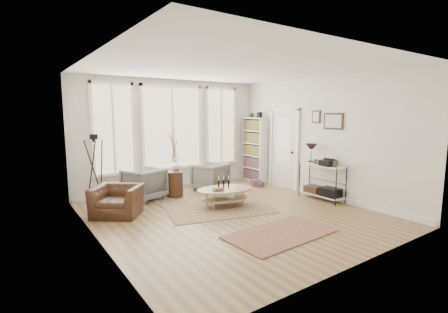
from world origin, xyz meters
TOP-DOWN VIEW (x-y plane):
  - room at (0.02, 0.03)m, footprint 5.50×5.54m
  - bay_window at (0.00, 2.71)m, footprint 4.14×0.12m
  - door at (2.57, 1.15)m, footprint 0.09×1.06m
  - bookcase at (2.44, 2.23)m, footprint 0.31×0.85m
  - low_shelf at (2.38, -0.30)m, footprint 0.38×1.08m
  - wall_art at (2.58, -0.27)m, footprint 0.04×0.88m
  - rug_main at (-0.01, 0.56)m, footprint 2.53×2.13m
  - rug_runner at (0.00, -1.35)m, footprint 1.89×1.11m
  - coffee_table at (0.18, 0.55)m, footprint 1.38×1.01m
  - armchair_left at (-1.07, 2.10)m, footprint 1.04×1.05m
  - armchair_right at (0.71, 2.00)m, footprint 0.99×1.00m
  - side_table at (-0.34, 1.96)m, footprint 0.41×0.41m
  - vase at (-0.21, 2.13)m, footprint 0.30×0.30m
  - accent_chair at (-1.94, 1.26)m, footprint 1.22×1.20m
  - tripod_camera at (-2.12, 2.21)m, footprint 0.56×0.56m
  - book_stack_near at (2.05, 1.71)m, footprint 0.27×0.31m
  - book_stack_far at (2.05, 1.55)m, footprint 0.22×0.26m

SIDE VIEW (x-z plane):
  - rug_main at x=-0.01m, z-range 0.00..0.01m
  - rug_runner at x=0.00m, z-range 0.01..0.02m
  - book_stack_far at x=2.05m, z-range 0.00..0.14m
  - book_stack_near at x=2.05m, z-range 0.00..0.17m
  - accent_chair at x=-1.94m, z-range 0.00..0.60m
  - coffee_table at x=0.18m, z-range 0.02..0.60m
  - armchair_right at x=0.71m, z-range 0.00..0.72m
  - armchair_left at x=-1.07m, z-range 0.00..0.75m
  - low_shelf at x=2.38m, z-range -0.14..1.16m
  - tripod_camera at x=-2.12m, z-range -0.06..1.52m
  - vase at x=-0.21m, z-range 0.62..0.87m
  - side_table at x=-0.34m, z-range -0.03..1.70m
  - bookcase at x=2.44m, z-range -0.07..1.99m
  - door at x=2.57m, z-range 0.01..2.23m
  - room at x=0.02m, z-range -0.02..2.88m
  - bay_window at x=0.00m, z-range 0.49..2.73m
  - wall_art at x=2.58m, z-range 1.66..2.10m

